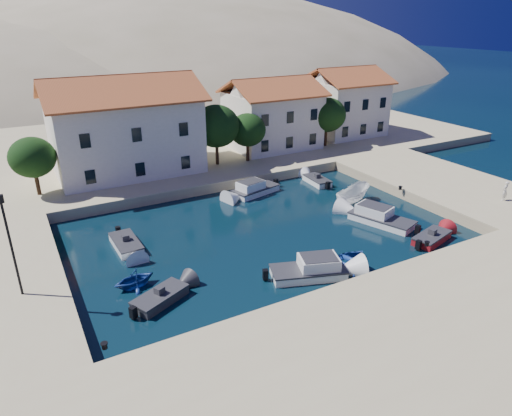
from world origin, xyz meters
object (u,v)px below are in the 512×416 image
(building_right, at_px, (345,101))
(pedestrian, at_px, (505,191))
(building_mid, at_px, (272,112))
(lamppost, at_px, (9,237))
(boat_east, at_px, (352,203))
(building_left, at_px, (124,124))
(cabin_cruiser_south, at_px, (308,270))
(rowboat_south, at_px, (347,266))
(cabin_cruiser_east, at_px, (382,218))

(building_right, xyz_separation_m, pedestrian, (-3.33, -26.35, -3.60))
(building_mid, bearing_deg, lamppost, -144.55)
(lamppost, relative_size, pedestrian, 3.56)
(building_mid, bearing_deg, boat_east, -95.84)
(building_left, height_order, building_right, building_left)
(building_right, distance_m, pedestrian, 26.80)
(building_left, height_order, cabin_cruiser_south, building_left)
(building_mid, bearing_deg, rowboat_south, -109.97)
(cabin_cruiser_south, height_order, boat_east, cabin_cruiser_south)
(rowboat_south, height_order, pedestrian, pedestrian)
(rowboat_south, height_order, boat_east, boat_east)
(cabin_cruiser_east, distance_m, boat_east, 4.77)
(lamppost, relative_size, cabin_cruiser_south, 1.16)
(cabin_cruiser_east, bearing_deg, building_mid, -26.01)
(building_mid, height_order, rowboat_south, building_mid)
(rowboat_south, height_order, cabin_cruiser_east, cabin_cruiser_east)
(building_left, relative_size, cabin_cruiser_east, 2.56)
(lamppost, bearing_deg, pedestrian, -6.50)
(building_left, distance_m, cabin_cruiser_south, 26.31)
(building_left, distance_m, rowboat_south, 27.37)
(building_right, height_order, rowboat_south, building_right)
(boat_east, relative_size, pedestrian, 2.62)
(cabin_cruiser_east, bearing_deg, pedestrian, -124.93)
(pedestrian, bearing_deg, rowboat_south, -10.95)
(cabin_cruiser_south, bearing_deg, building_right, 66.80)
(building_mid, relative_size, lamppost, 1.69)
(building_right, xyz_separation_m, rowboat_south, (-21.58, -27.36, -5.47))
(lamppost, xyz_separation_m, pedestrian, (38.17, -4.35, -2.88))
(lamppost, xyz_separation_m, cabin_cruiser_south, (16.75, -5.20, -4.28))
(lamppost, height_order, boat_east, lamppost)
(rowboat_south, bearing_deg, cabin_cruiser_east, -77.70)
(building_left, distance_m, building_mid, 18.04)
(rowboat_south, bearing_deg, boat_east, -59.60)
(building_mid, relative_size, cabin_cruiser_east, 1.83)
(cabin_cruiser_south, distance_m, cabin_cruiser_east, 10.92)
(building_left, distance_m, boat_east, 23.91)
(boat_east, height_order, pedestrian, pedestrian)
(building_left, distance_m, pedestrian, 36.34)
(pedestrian, bearing_deg, boat_east, -50.82)
(building_mid, distance_m, boat_east, 18.40)
(building_right, relative_size, lamppost, 1.52)
(building_right, relative_size, cabin_cruiser_south, 1.76)
(building_left, relative_size, rowboat_south, 3.57)
(lamppost, distance_m, cabin_cruiser_south, 18.06)
(building_mid, relative_size, pedestrian, 6.00)
(boat_east, bearing_deg, cabin_cruiser_east, 153.26)
(rowboat_south, bearing_deg, lamppost, 56.83)
(building_right, bearing_deg, boat_east, -126.63)
(cabin_cruiser_east, xyz_separation_m, boat_east, (0.77, 4.69, -0.48))
(cabin_cruiser_east, relative_size, pedestrian, 3.28)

